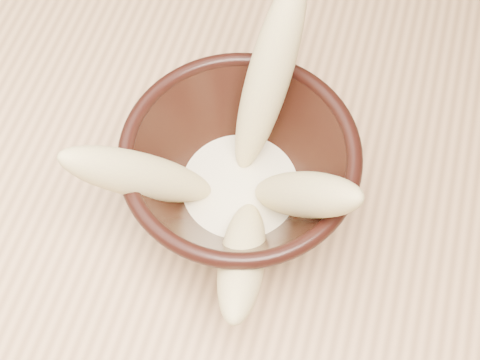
% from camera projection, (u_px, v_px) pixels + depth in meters
% --- Properties ---
extents(table, '(1.20, 0.80, 0.75)m').
position_uv_depth(table, '(430.00, 324.00, 0.63)').
color(table, '#DFAE7A').
rests_on(table, ground).
extents(bowl, '(0.19, 0.19, 0.10)m').
position_uv_depth(bowl, '(240.00, 175.00, 0.54)').
color(bowl, black).
rests_on(bowl, table).
extents(milk_puddle, '(0.11, 0.11, 0.01)m').
position_uv_depth(milk_puddle, '(240.00, 189.00, 0.56)').
color(milk_puddle, '#EFE6C0').
rests_on(milk_puddle, bowl).
extents(banana_upright, '(0.06, 0.12, 0.17)m').
position_uv_depth(banana_upright, '(268.00, 78.00, 0.52)').
color(banana_upright, '#F8EB93').
rests_on(banana_upright, bowl).
extents(banana_left, '(0.13, 0.09, 0.13)m').
position_uv_depth(banana_left, '(142.00, 176.00, 0.50)').
color(banana_left, '#F8EB93').
rests_on(banana_left, bowl).
extents(banana_right, '(0.12, 0.08, 0.13)m').
position_uv_depth(banana_right, '(304.00, 194.00, 0.49)').
color(banana_right, '#F8EB93').
rests_on(banana_right, bowl).
extents(banana_front, '(0.06, 0.13, 0.09)m').
position_uv_depth(banana_front, '(242.00, 259.00, 0.50)').
color(banana_front, '#F8EB93').
rests_on(banana_front, bowl).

